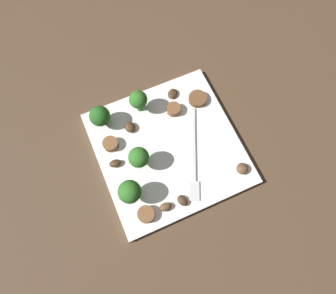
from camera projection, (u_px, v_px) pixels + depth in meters
name	position (u px, v px, depth m)	size (l,w,h in m)	color
ground_plane	(168.00, 149.00, 0.58)	(1.40, 1.40, 0.00)	#4C3826
plate	(168.00, 148.00, 0.58)	(0.26, 0.26, 0.01)	white
fork	(194.00, 160.00, 0.56)	(0.17, 0.09, 0.00)	silver
broccoli_floret_0	(138.00, 100.00, 0.56)	(0.03, 0.03, 0.05)	#347525
broccoli_floret_1	(100.00, 116.00, 0.56)	(0.04, 0.04, 0.05)	#296420
broccoli_floret_2	(130.00, 192.00, 0.50)	(0.04, 0.04, 0.06)	#347525
broccoli_floret_3	(139.00, 157.00, 0.53)	(0.04, 0.04, 0.06)	#347525
sausage_slice_0	(174.00, 109.00, 0.59)	(0.03, 0.03, 0.01)	brown
sausage_slice_1	(198.00, 99.00, 0.60)	(0.04, 0.04, 0.01)	brown
sausage_slice_2	(111.00, 144.00, 0.57)	(0.03, 0.03, 0.01)	brown
sausage_slice_3	(146.00, 214.00, 0.52)	(0.03, 0.03, 0.01)	brown
mushroom_0	(130.00, 127.00, 0.58)	(0.02, 0.02, 0.01)	#422B19
mushroom_1	(173.00, 94.00, 0.60)	(0.02, 0.02, 0.01)	#422B19
mushroom_2	(183.00, 200.00, 0.53)	(0.02, 0.02, 0.01)	#422B19
mushroom_3	(115.00, 163.00, 0.55)	(0.02, 0.01, 0.01)	#422B19
mushroom_4	(242.00, 169.00, 0.55)	(0.02, 0.02, 0.01)	brown
mushroom_5	(166.00, 207.00, 0.53)	(0.02, 0.01, 0.01)	brown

